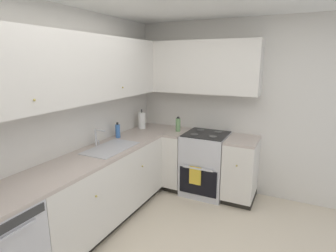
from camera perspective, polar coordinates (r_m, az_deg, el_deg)
The scene contains 14 objects.
wall_back at distance 3.11m, azimuth -24.54°, elevation -0.42°, with size 4.19×0.05×2.53m, color silver.
wall_right at distance 4.09m, azimuth 15.26°, elevation 3.42°, with size 0.05×3.29×2.53m, color silver.
lower_cabinets_back at distance 3.45m, azimuth -13.87°, elevation -12.78°, with size 2.01×0.62×0.88m.
countertop_back at distance 3.27m, azimuth -14.30°, elevation -5.68°, with size 3.21×0.60×0.04m, color #B7A89E.
lower_cabinets_right at distance 4.07m, azimuth 9.92°, elevation -8.41°, with size 0.62×1.30×0.88m.
countertop_right at distance 3.92m, azimuth 10.17°, elevation -2.29°, with size 0.60×1.30×0.03m.
oven_range at distance 4.12m, azimuth 7.91°, elevation -7.75°, with size 0.68×0.62×1.06m.
upper_cabinets_back at distance 3.08m, azimuth -19.34°, elevation 11.23°, with size 2.89×0.34×0.74m.
upper_cabinets_right at distance 4.04m, azimuth 5.72°, elevation 12.25°, with size 0.32×1.85×0.74m.
sink at distance 3.40m, azimuth -11.90°, elevation -5.26°, with size 0.70×0.40×0.10m.
faucet at distance 3.48m, azimuth -14.70°, elevation -2.02°, with size 0.07×0.16×0.22m.
soap_bottle at distance 3.81m, azimuth -10.55°, elevation -1.02°, with size 0.06×0.06×0.22m.
paper_towel_roll at distance 4.28m, azimuth -5.55°, elevation 1.18°, with size 0.11×0.11×0.31m.
oil_bottle at distance 4.09m, azimuth 2.14°, elevation 0.31°, with size 0.07×0.07×0.22m.
Camera 1 is at (-1.90, -0.74, 1.94)m, focal length 28.91 mm.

